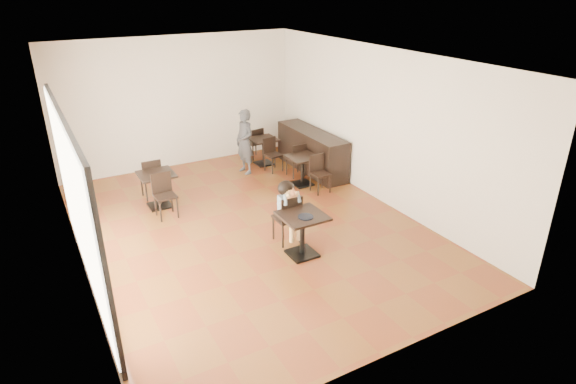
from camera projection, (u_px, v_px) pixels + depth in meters
floor at (249, 227)px, 9.30m from camera, size 6.00×8.00×0.01m
ceiling at (243, 57)px, 8.00m from camera, size 6.00×8.00×0.01m
wall_back at (178, 103)px, 11.83m from camera, size 6.00×0.01×3.20m
wall_front at (394, 248)px, 5.46m from camera, size 6.00×0.01×3.20m
wall_left at (67, 180)px, 7.31m from camera, size 0.01×8.00×3.20m
wall_right at (378, 126)px, 9.99m from camera, size 0.01×8.00×3.20m
storefront_window at (76, 204)px, 7.00m from camera, size 0.04×4.50×2.60m
child_table at (302, 235)px, 8.22m from camera, size 0.73×0.73×0.78m
child_chair at (287, 218)px, 8.63m from camera, size 0.42×0.42×0.93m
child at (287, 212)px, 8.58m from camera, size 0.42×0.59×1.17m
plate at (306, 217)px, 7.98m from camera, size 0.26×0.26×0.02m
pizza_slice at (292, 194)px, 8.25m from camera, size 0.27×0.21×0.06m
adult_patron at (245, 142)px, 11.60m from camera, size 0.47×0.63×1.58m
cafe_table_mid at (302, 170)px, 11.08m from camera, size 0.67×0.67×0.70m
cafe_table_left at (158, 190)px, 10.00m from camera, size 0.72×0.72×0.75m
cafe_table_back at (264, 151)px, 12.31m from camera, size 0.75×0.75×0.69m
chair_mid_a at (296, 159)px, 11.55m from camera, size 0.38×0.38×0.84m
chair_mid_b at (321, 174)px, 10.68m from camera, size 0.38×0.38×0.84m
chair_left_a at (151, 178)px, 10.41m from camera, size 0.41×0.41×0.90m
chair_left_b at (165, 196)px, 9.53m from camera, size 0.41×0.41×0.90m
chair_back_a at (254, 143)px, 12.72m from camera, size 0.43×0.43×0.83m
chair_back_b at (274, 155)px, 11.85m from camera, size 0.43×0.43×0.83m
service_counter at (312, 151)px, 11.87m from camera, size 0.60×2.40×1.00m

